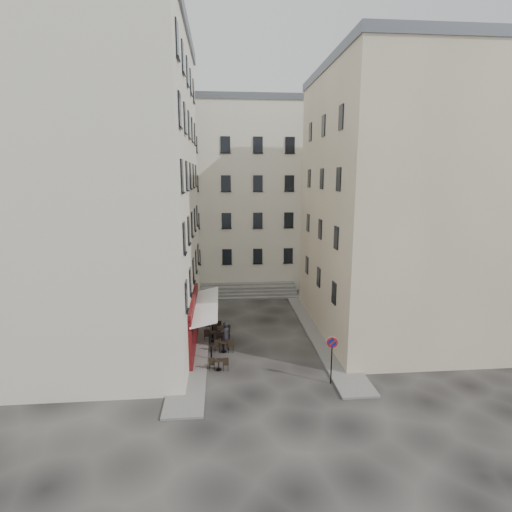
{
  "coord_description": "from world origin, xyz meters",
  "views": [
    {
      "loc": [
        -2.51,
        -23.99,
        11.22
      ],
      "look_at": [
        -0.05,
        4.0,
        5.54
      ],
      "focal_mm": 28.0,
      "sensor_mm": 36.0,
      "label": 1
    }
  ],
  "objects": [
    {
      "name": "pedestrian",
      "position": [
        -2.36,
        0.48,
        0.98
      ],
      "size": [
        0.77,
        0.55,
        1.95
      ],
      "primitive_type": "imported",
      "rotation": [
        0.0,
        0.0,
        3.27
      ],
      "color": "black",
      "rests_on": "ground"
    },
    {
      "name": "stone_steps",
      "position": [
        0.0,
        12.57,
        0.4
      ],
      "size": [
        9.0,
        3.15,
        0.8
      ],
      "color": "slate",
      "rests_on": "ground"
    },
    {
      "name": "ground",
      "position": [
        0.0,
        0.0,
        0.0
      ],
      "size": [
        90.0,
        90.0,
        0.0
      ],
      "primitive_type": "plane",
      "color": "black",
      "rests_on": "ground"
    },
    {
      "name": "bistro_table_b",
      "position": [
        -2.47,
        0.17,
        0.45
      ],
      "size": [
        1.24,
        0.58,
        0.87
      ],
      "color": "black",
      "rests_on": "ground"
    },
    {
      "name": "sidewalk_left",
      "position": [
        -4.5,
        4.0,
        0.06
      ],
      "size": [
        2.0,
        22.0,
        0.12
      ],
      "primitive_type": "cube",
      "color": "slate",
      "rests_on": "ground"
    },
    {
      "name": "building_right",
      "position": [
        10.5,
        3.5,
        9.31
      ],
      "size": [
        12.2,
        14.2,
        18.6
      ],
      "color": "#BDAB8D",
      "rests_on": "ground"
    },
    {
      "name": "no_parking_sign",
      "position": [
        3.34,
        -4.32,
        1.92
      ],
      "size": [
        0.61,
        0.15,
        2.71
      ],
      "rotation": [
        0.0,
        0.0,
        -0.17
      ],
      "color": "black",
      "rests_on": "ground"
    },
    {
      "name": "building_back",
      "position": [
        -1.0,
        19.0,
        9.31
      ],
      "size": [
        18.2,
        10.2,
        18.6
      ],
      "color": "beige",
      "rests_on": "ground"
    },
    {
      "name": "bistro_table_a",
      "position": [
        -2.8,
        -2.25,
        0.42
      ],
      "size": [
        1.16,
        0.54,
        0.81
      ],
      "color": "black",
      "rests_on": "ground"
    },
    {
      "name": "bollard_far",
      "position": [
        -3.25,
        6.0,
        0.53
      ],
      "size": [
        0.12,
        0.12,
        0.98
      ],
      "color": "black",
      "rests_on": "ground"
    },
    {
      "name": "building_left",
      "position": [
        -10.5,
        3.0,
        10.31
      ],
      "size": [
        12.2,
        16.2,
        20.6
      ],
      "color": "beige",
      "rests_on": "ground"
    },
    {
      "name": "bollard_mid",
      "position": [
        -3.25,
        2.5,
        0.53
      ],
      "size": [
        0.12,
        0.12,
        0.98
      ],
      "color": "black",
      "rests_on": "ground"
    },
    {
      "name": "bistro_table_c",
      "position": [
        -3.19,
        1.92,
        0.45
      ],
      "size": [
        1.25,
        0.59,
        0.88
      ],
      "color": "black",
      "rests_on": "ground"
    },
    {
      "name": "bistro_table_e",
      "position": [
        -3.19,
        3.83,
        0.41
      ],
      "size": [
        1.15,
        0.54,
        0.81
      ],
      "color": "black",
      "rests_on": "ground"
    },
    {
      "name": "cafe_storefront",
      "position": [
        -4.32,
        1.0,
        1.88
      ],
      "size": [
        1.74,
        7.3,
        3.5
      ],
      "color": "#480B0A",
      "rests_on": "ground"
    },
    {
      "name": "sidewalk_right",
      "position": [
        4.5,
        3.0,
        0.06
      ],
      "size": [
        2.0,
        18.0,
        0.12
      ],
      "primitive_type": "cube",
      "color": "slate",
      "rests_on": "ground"
    },
    {
      "name": "bistro_table_d",
      "position": [
        -2.65,
        2.69,
        0.47
      ],
      "size": [
        1.3,
        0.61,
        0.92
      ],
      "color": "black",
      "rests_on": "ground"
    },
    {
      "name": "bollard_near",
      "position": [
        -3.25,
        -1.0,
        0.53
      ],
      "size": [
        0.12,
        0.12,
        0.98
      ],
      "color": "black",
      "rests_on": "ground"
    }
  ]
}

